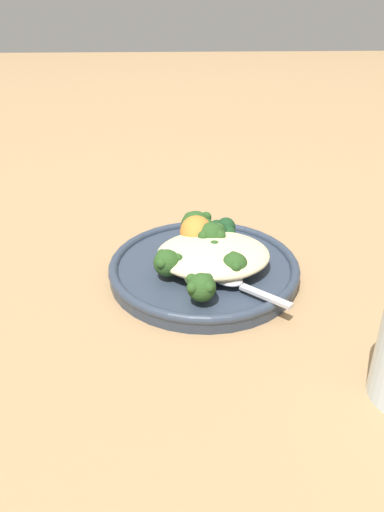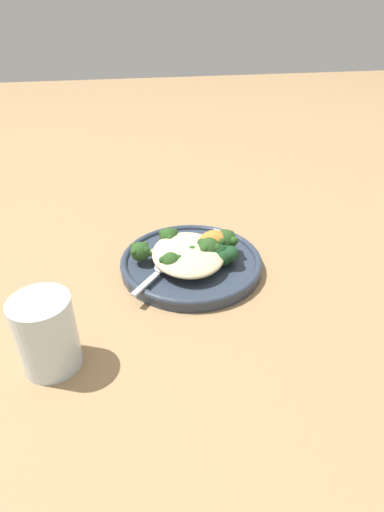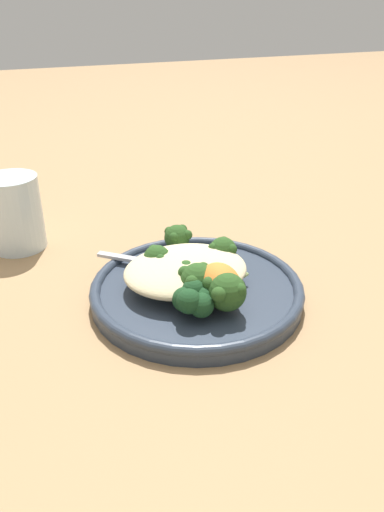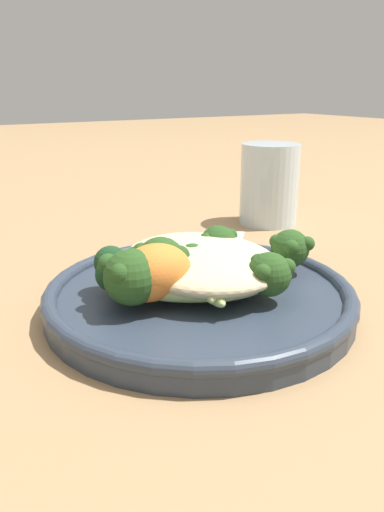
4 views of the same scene
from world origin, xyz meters
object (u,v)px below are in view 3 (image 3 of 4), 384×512
broccoli_stalk_5 (225,288)px  sweet_potato_chunk_1 (221,289)px  quinoa_mound (186,270)px  broccoli_stalk_0 (225,257)px  broccoli_stalk_1 (187,244)px  kale_tuft (195,299)px  plate (197,290)px  spoon (155,262)px  sweet_potato_chunk_0 (220,283)px  broccoli_stalk_3 (197,273)px  water_glass (15,213)px  broccoli_stalk_4 (201,280)px  broccoli_stalk_2 (179,264)px

broccoli_stalk_5 → sweet_potato_chunk_1: bearing=-59.5°
broccoli_stalk_5 → quinoa_mound: bearing=-128.0°
broccoli_stalk_0 → broccoli_stalk_1: size_ratio=0.67×
kale_tuft → broccoli_stalk_1: bearing=71.8°
plate → kale_tuft: bearing=-114.7°
broccoli_stalk_0 → spoon: (-0.07, 0.04, -0.01)m
broccoli_stalk_0 → broccoli_stalk_5: 0.07m
sweet_potato_chunk_0 → kale_tuft: 0.03m
broccoli_stalk_3 → sweet_potato_chunk_1: (0.01, -0.05, 0.01)m
sweet_potato_chunk_1 → water_glass: (-0.18, 0.26, 0.01)m
broccoli_stalk_1 → plate: bearing=152.3°
broccoli_stalk_5 → water_glass: water_glass is taller
plate → sweet_potato_chunk_0: (0.01, -0.04, 0.03)m
quinoa_mound → broccoli_stalk_4: (0.00, -0.03, 0.00)m
quinoa_mound → broccoli_stalk_1: broccoli_stalk_1 is taller
spoon → broccoli_stalk_5: bearing=153.1°
sweet_potato_chunk_1 → kale_tuft: sweet_potato_chunk_1 is taller
broccoli_stalk_2 → kale_tuft: (-0.01, -0.08, 0.00)m
broccoli_stalk_2 → sweet_potato_chunk_0: bearing=142.9°
broccoli_stalk_5 → sweet_potato_chunk_0: same height
broccoli_stalk_5 → water_glass: size_ratio=0.99×
broccoli_stalk_1 → kale_tuft: broccoli_stalk_1 is taller
broccoli_stalk_4 → water_glass: bearing=-76.8°
broccoli_stalk_4 → water_glass: 0.29m
broccoli_stalk_1 → broccoli_stalk_4: (-0.02, -0.09, 0.00)m
broccoli_stalk_2 → kale_tuft: 0.08m
broccoli_stalk_0 → broccoli_stalk_2: size_ratio=0.74×
kale_tuft → water_glass: (-0.15, 0.26, 0.01)m
quinoa_mound → kale_tuft: (-0.01, -0.06, 0.00)m
broccoli_stalk_2 → broccoli_stalk_4: 0.05m
broccoli_stalk_5 → broccoli_stalk_3: bearing=-134.6°
broccoli_stalk_3 → sweet_potato_chunk_0: (0.01, -0.04, 0.01)m
broccoli_stalk_4 → broccoli_stalk_5: broccoli_stalk_5 is taller
quinoa_mound → broccoli_stalk_1: (0.02, 0.06, -0.00)m
kale_tuft → water_glass: size_ratio=0.46×
plate → broccoli_stalk_4: broccoli_stalk_4 is taller
broccoli_stalk_3 → kale_tuft: kale_tuft is taller
broccoli_stalk_3 → kale_tuft: bearing=78.2°
broccoli_stalk_3 → sweet_potato_chunk_0: sweet_potato_chunk_0 is taller
broccoli_stalk_2 → broccoli_stalk_4: broccoli_stalk_4 is taller
sweet_potato_chunk_1 → broccoli_stalk_1: bearing=86.2°
broccoli_stalk_1 → broccoli_stalk_5: bearing=163.1°
spoon → water_glass: size_ratio=0.92×
broccoli_stalk_0 → broccoli_stalk_1: (-0.03, 0.05, -0.00)m
broccoli_stalk_1 → spoon: broccoli_stalk_1 is taller
broccoli_stalk_0 → broccoli_stalk_2: same height
quinoa_mound → sweet_potato_chunk_1: sweet_potato_chunk_1 is taller
plate → broccoli_stalk_4: 0.04m
broccoli_stalk_5 → spoon: broccoli_stalk_5 is taller
quinoa_mound → sweet_potato_chunk_1: (0.02, -0.06, 0.00)m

